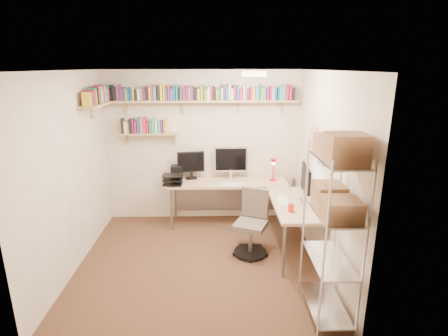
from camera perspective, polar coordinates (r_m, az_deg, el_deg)
The scene contains 6 objects.
ground at distance 4.91m, azimuth -3.95°, elevation -15.01°, with size 3.20×3.20×0.00m, color #482E1F.
room_shell at distance 4.31m, azimuth -4.29°, elevation 2.86°, with size 3.24×3.04×2.52m.
wall_shelves at distance 5.55m, azimuth -8.27°, elevation 10.74°, with size 3.12×1.09×0.80m.
corner_desk at distance 5.47m, azimuth 1.96°, elevation -3.04°, with size 2.22×1.94×1.29m.
office_chair at distance 4.95m, azimuth 4.56°, elevation -9.61°, with size 0.54×0.54×0.92m.
wire_rack at distance 3.46m, azimuth 17.84°, elevation -3.11°, with size 0.39×0.79×1.99m.
Camera 1 is at (0.22, -4.19, 2.55)m, focal length 28.00 mm.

